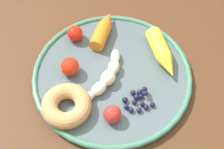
# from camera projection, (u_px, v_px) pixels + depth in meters

# --- Properties ---
(dining_table) EXTENTS (1.15, 0.98, 0.75)m
(dining_table) POSITION_uv_depth(u_px,v_px,m) (118.00, 122.00, 0.73)
(dining_table) COLOR #4B2C17
(dining_table) RESTS_ON ground_plane
(plate) EXTENTS (0.34, 0.34, 0.02)m
(plate) POSITION_uv_depth(u_px,v_px,m) (112.00, 75.00, 0.70)
(plate) COLOR #4A5A5C
(plate) RESTS_ON dining_table
(banana) EXTENTS (0.06, 0.16, 0.03)m
(banana) POSITION_uv_depth(u_px,v_px,m) (106.00, 77.00, 0.67)
(banana) COLOR beige
(banana) RESTS_ON plate
(carrot_orange) EXTENTS (0.07, 0.11, 0.03)m
(carrot_orange) POSITION_uv_depth(u_px,v_px,m) (103.00, 29.00, 0.74)
(carrot_orange) COLOR orange
(carrot_orange) RESTS_ON plate
(carrot_yellow) EXTENTS (0.12, 0.10, 0.04)m
(carrot_yellow) POSITION_uv_depth(u_px,v_px,m) (162.00, 53.00, 0.70)
(carrot_yellow) COLOR yellow
(carrot_yellow) RESTS_ON plate
(donut) EXTENTS (0.13, 0.13, 0.03)m
(donut) POSITION_uv_depth(u_px,v_px,m) (66.00, 105.00, 0.63)
(donut) COLOR tan
(donut) RESTS_ON plate
(blueberry_pile) EXTENTS (0.06, 0.06, 0.02)m
(blueberry_pile) POSITION_uv_depth(u_px,v_px,m) (138.00, 100.00, 0.65)
(blueberry_pile) COLOR #191638
(blueberry_pile) RESTS_ON plate
(tomato_near) EXTENTS (0.04, 0.04, 0.04)m
(tomato_near) POSITION_uv_depth(u_px,v_px,m) (75.00, 34.00, 0.73)
(tomato_near) COLOR red
(tomato_near) RESTS_ON plate
(tomato_mid) EXTENTS (0.04, 0.04, 0.04)m
(tomato_mid) POSITION_uv_depth(u_px,v_px,m) (112.00, 114.00, 0.62)
(tomato_mid) COLOR red
(tomato_mid) RESTS_ON plate
(tomato_far) EXTENTS (0.04, 0.04, 0.04)m
(tomato_far) POSITION_uv_depth(u_px,v_px,m) (70.00, 67.00, 0.68)
(tomato_far) COLOR red
(tomato_far) RESTS_ON plate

